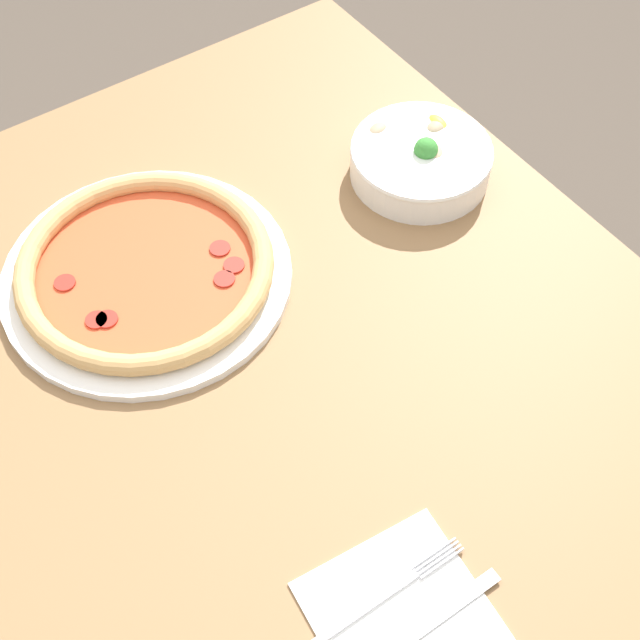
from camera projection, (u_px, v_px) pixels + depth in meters
The scene contains 7 objects.
ground_plane at pixel (301, 575), 1.65m from camera, with size 8.00×8.00×0.00m, color #4C4238.
dining_table at pixel (292, 394), 1.14m from camera, with size 1.07×0.87×0.76m.
pizza at pixel (146, 270), 1.08m from camera, with size 0.36×0.36×0.04m.
bowl at pixel (421, 158), 1.19m from camera, with size 0.19×0.19×0.07m.
napkin at pixel (402, 616), 0.85m from camera, with size 0.18×0.18×0.00m.
fork at pixel (385, 595), 0.86m from camera, with size 0.02×0.18×0.00m.
knife at pixel (408, 637), 0.83m from camera, with size 0.02×0.20×0.01m.
Camera 1 is at (0.51, -0.31, 1.61)m, focal length 50.00 mm.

